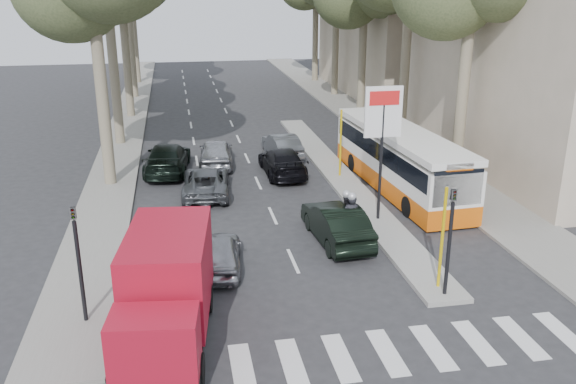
# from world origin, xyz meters

# --- Properties ---
(ground) EXTENTS (120.00, 120.00, 0.00)m
(ground) POSITION_xyz_m (0.00, 0.00, 0.00)
(ground) COLOR #28282B
(ground) RESTS_ON ground
(sidewalk_right) EXTENTS (3.20, 70.00, 0.12)m
(sidewalk_right) POSITION_xyz_m (8.60, 25.00, 0.06)
(sidewalk_right) COLOR gray
(sidewalk_right) RESTS_ON ground
(median_left) EXTENTS (2.40, 64.00, 0.12)m
(median_left) POSITION_xyz_m (-8.00, 28.00, 0.06)
(median_left) COLOR gray
(median_left) RESTS_ON ground
(traffic_island) EXTENTS (1.50, 26.00, 0.16)m
(traffic_island) POSITION_xyz_m (3.25, 11.00, 0.08)
(traffic_island) COLOR gray
(traffic_island) RESTS_ON ground
(billboard) EXTENTS (1.50, 12.10, 5.60)m
(billboard) POSITION_xyz_m (3.25, 5.00, 3.70)
(billboard) COLOR yellow
(billboard) RESTS_ON ground
(traffic_light_island) EXTENTS (0.16, 0.41, 3.60)m
(traffic_light_island) POSITION_xyz_m (3.25, -1.50, 2.49)
(traffic_light_island) COLOR black
(traffic_light_island) RESTS_ON ground
(traffic_light_left) EXTENTS (0.16, 0.41, 3.60)m
(traffic_light_left) POSITION_xyz_m (-7.60, -1.00, 2.49)
(traffic_light_left) COLOR black
(traffic_light_left) RESTS_ON ground
(silver_hatchback) EXTENTS (1.81, 3.73, 1.23)m
(silver_hatchback) POSITION_xyz_m (-3.50, 1.84, 0.61)
(silver_hatchback) COLOR #96989E
(silver_hatchback) RESTS_ON ground
(dark_hatchback) EXTENTS (1.90, 4.62, 1.49)m
(dark_hatchback) POSITION_xyz_m (1.05, 3.41, 0.74)
(dark_hatchback) COLOR black
(dark_hatchback) RESTS_ON ground
(queue_car_a) EXTENTS (2.42, 4.66, 1.26)m
(queue_car_a) POSITION_xyz_m (-3.50, 9.75, 0.63)
(queue_car_a) COLOR #505358
(queue_car_a) RESTS_ON ground
(queue_car_b) EXTENTS (2.04, 4.77, 1.37)m
(queue_car_b) POSITION_xyz_m (0.51, 12.14, 0.69)
(queue_car_b) COLOR black
(queue_car_b) RESTS_ON ground
(queue_car_c) EXTENTS (2.10, 4.48, 1.48)m
(queue_car_c) POSITION_xyz_m (-2.70, 14.28, 0.74)
(queue_car_c) COLOR #9C9EA3
(queue_car_c) RESTS_ON ground
(queue_car_d) EXTENTS (1.84, 4.19, 1.34)m
(queue_car_d) POSITION_xyz_m (1.08, 15.42, 0.67)
(queue_car_d) COLOR #505358
(queue_car_d) RESTS_ON ground
(queue_car_e) EXTENTS (2.63, 5.37, 1.50)m
(queue_car_e) POSITION_xyz_m (-5.26, 13.63, 0.75)
(queue_car_e) COLOR black
(queue_car_e) RESTS_ON ground
(red_truck) EXTENTS (2.77, 5.83, 2.99)m
(red_truck) POSITION_xyz_m (-5.21, -2.31, 1.58)
(red_truck) COLOR black
(red_truck) RESTS_ON ground
(city_bus) EXTENTS (3.05, 11.11, 2.89)m
(city_bus) POSITION_xyz_m (5.56, 8.91, 1.53)
(city_bus) COLOR #DD5A0C
(city_bus) RESTS_ON ground
(motorcycle) EXTENTS (0.99, 2.44, 2.08)m
(motorcycle) POSITION_xyz_m (1.46, 3.26, 0.95)
(motorcycle) COLOR black
(motorcycle) RESTS_ON ground
(pedestrian_near) EXTENTS (0.95, 1.22, 1.86)m
(pedestrian_near) POSITION_xyz_m (7.20, 10.19, 1.05)
(pedestrian_near) COLOR #41324C
(pedestrian_near) RESTS_ON sidewalk_right
(pedestrian_far) EXTENTS (1.32, 0.98, 1.87)m
(pedestrian_far) POSITION_xyz_m (7.61, 13.96, 1.06)
(pedestrian_far) COLOR #67564D
(pedestrian_far) RESTS_ON sidewalk_right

